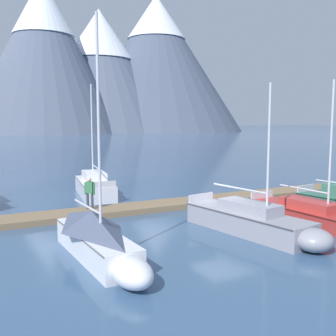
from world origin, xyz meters
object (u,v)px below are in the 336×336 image
(sailboat_mid_dock_starboard, at_px, (254,221))
(person_on_dock, at_px, (90,191))
(sailboat_far_berth, at_px, (316,216))
(sailboat_mid_dock_port, at_px, (94,185))
(sailboat_second_berth, at_px, (98,238))

(sailboat_mid_dock_starboard, relative_size, person_on_dock, 4.36)
(person_on_dock, bearing_deg, sailboat_far_berth, -37.44)
(sailboat_mid_dock_starboard, xyz_separation_m, person_on_dock, (-5.39, 6.80, 0.68))
(sailboat_mid_dock_starboard, bearing_deg, sailboat_mid_dock_port, 106.28)
(sailboat_second_berth, distance_m, sailboat_far_berth, 10.56)
(sailboat_second_berth, distance_m, sailboat_mid_dock_starboard, 6.98)
(sailboat_far_berth, bearing_deg, sailboat_second_berth, 179.95)
(sailboat_second_berth, xyz_separation_m, sailboat_far_berth, (10.56, -0.01, -0.32))
(sailboat_mid_dock_port, distance_m, sailboat_far_berth, 14.38)
(sailboat_mid_dock_starboard, bearing_deg, person_on_dock, 128.42)
(sailboat_far_berth, xyz_separation_m, person_on_dock, (-8.98, 6.87, 0.79))
(sailboat_far_berth, distance_m, person_on_dock, 11.33)
(sailboat_second_berth, bearing_deg, sailboat_far_berth, -0.05)
(sailboat_mid_dock_port, distance_m, sailboat_mid_dock_starboard, 12.89)
(sailboat_second_berth, height_order, sailboat_mid_dock_port, sailboat_second_berth)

